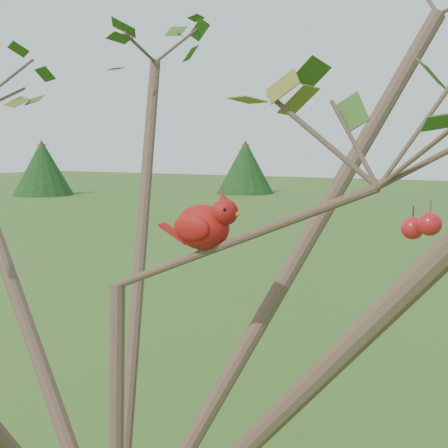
% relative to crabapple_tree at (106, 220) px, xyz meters
% --- Properties ---
extents(crabapple_tree, '(2.35, 2.05, 2.95)m').
position_rel_crabapple_tree_xyz_m(crabapple_tree, '(0.00, 0.00, 0.00)').
color(crabapple_tree, '#423024').
rests_on(crabapple_tree, ground).
extents(cardinal, '(0.19, 0.10, 0.14)m').
position_rel_crabapple_tree_xyz_m(cardinal, '(0.17, 0.10, -0.01)').
color(cardinal, '#AB1A0E').
rests_on(cardinal, ground).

